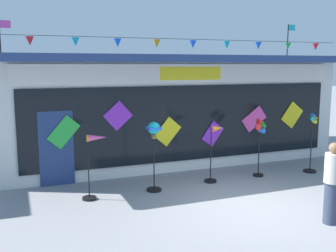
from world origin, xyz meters
The scene contains 8 objects.
ground_plane centered at (0.00, 0.00, 0.00)m, with size 80.00×80.00×0.00m, color gray.
kite_shop_building centered at (-0.02, 5.26, 1.76)m, with size 11.21×5.43×4.74m.
wind_spinner_far_left centered at (-3.19, 1.65, 0.98)m, with size 0.64×0.34×1.58m.
wind_spinner_left centered at (-1.66, 1.69, 1.33)m, with size 0.38×0.38×1.79m.
wind_spinner_center_left centered at (0.15, 1.84, 0.91)m, with size 0.58×0.34×1.57m.
wind_spinner_center_right centered at (1.60, 1.82, 1.24)m, with size 0.45×0.29×1.70m.
wind_spinner_right centered at (3.31, 1.64, 0.95)m, with size 0.37×0.37×1.80m.
person_near_camera centered at (1.01, -1.59, 0.89)m, with size 0.47×0.35×1.68m.
Camera 1 is at (-4.85, -7.45, 3.21)m, focal length 41.92 mm.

